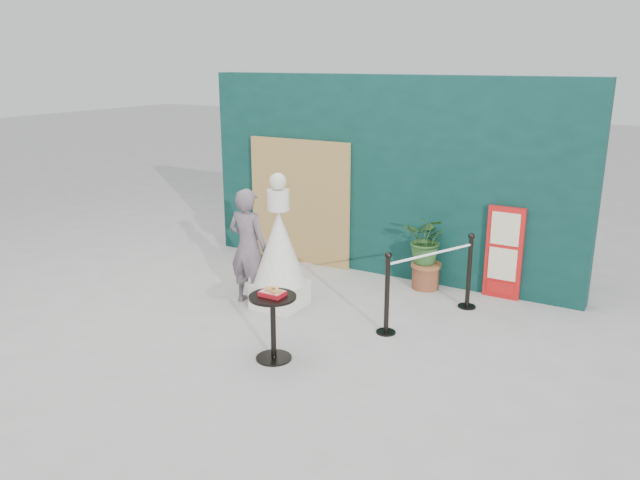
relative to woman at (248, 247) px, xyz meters
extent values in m
plane|color=#ADAAA5|center=(1.03, -1.05, -0.79)|extent=(60.00, 60.00, 0.00)
cube|color=#0A2D28|center=(1.03, 2.10, 0.71)|extent=(6.00, 0.30, 3.00)
cube|color=tan|center=(-0.37, 1.89, 0.21)|extent=(1.80, 0.08, 2.00)
imported|color=slate|center=(0.00, 0.00, 0.00)|extent=(0.59, 0.39, 1.59)
cube|color=red|center=(2.93, 1.91, -0.14)|extent=(0.50, 0.06, 1.30)
cube|color=beige|center=(2.93, 1.88, 0.21)|extent=(0.38, 0.02, 0.45)
cube|color=beige|center=(2.93, 1.88, -0.29)|extent=(0.38, 0.02, 0.45)
cube|color=red|center=(2.93, 1.88, -0.64)|extent=(0.38, 0.02, 0.18)
cube|color=white|center=(0.44, 0.09, -0.63)|extent=(0.61, 0.61, 0.33)
cone|color=white|center=(0.44, 0.09, 0.04)|extent=(0.71, 0.71, 1.00)
cylinder|color=silver|center=(0.44, 0.09, 0.67)|extent=(0.29, 0.29, 0.27)
sphere|color=silver|center=(0.44, 0.09, 0.91)|extent=(0.22, 0.22, 0.22)
cylinder|color=black|center=(1.24, -1.23, -0.78)|extent=(0.40, 0.40, 0.02)
cylinder|color=black|center=(1.24, -1.23, -0.43)|extent=(0.06, 0.06, 0.72)
cylinder|color=black|center=(1.24, -1.23, -0.06)|extent=(0.52, 0.52, 0.03)
cube|color=#AE121C|center=(1.24, -1.23, -0.02)|extent=(0.26, 0.19, 0.05)
cube|color=red|center=(1.24, -1.23, 0.01)|extent=(0.24, 0.17, 0.00)
cube|color=#DE9851|center=(1.20, -1.22, 0.02)|extent=(0.15, 0.14, 0.02)
cube|color=gold|center=(1.29, -1.25, 0.02)|extent=(0.13, 0.13, 0.02)
cone|color=yellow|center=(1.26, -1.18, 0.04)|extent=(0.06, 0.06, 0.06)
cylinder|color=brown|center=(1.88, 1.73, -0.63)|extent=(0.39, 0.39, 0.33)
cylinder|color=#965931|center=(1.88, 1.73, -0.44)|extent=(0.43, 0.43, 0.05)
imported|color=#2A5323|center=(1.88, 1.73, -0.06)|extent=(0.64, 0.56, 0.72)
cylinder|color=black|center=(2.03, 0.02, -0.78)|extent=(0.24, 0.24, 0.02)
cylinder|color=black|center=(2.03, 0.02, -0.31)|extent=(0.06, 0.06, 0.96)
sphere|color=black|center=(2.03, 0.02, 0.20)|extent=(0.09, 0.09, 0.09)
cylinder|color=black|center=(2.63, 1.32, -0.78)|extent=(0.24, 0.24, 0.02)
cylinder|color=black|center=(2.63, 1.32, -0.31)|extent=(0.06, 0.06, 0.96)
sphere|color=black|center=(2.63, 1.32, 0.20)|extent=(0.09, 0.09, 0.09)
cylinder|color=white|center=(2.33, 0.67, 0.09)|extent=(0.63, 1.31, 0.03)
camera|label=1|loc=(4.86, -6.41, 2.41)|focal=35.00mm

